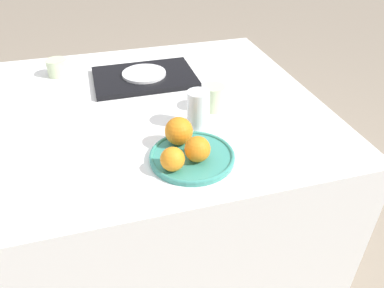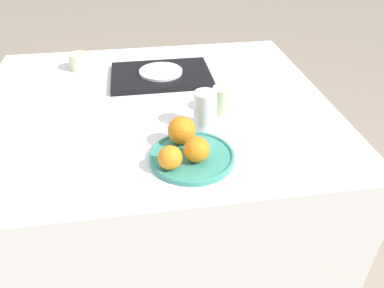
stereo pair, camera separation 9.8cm
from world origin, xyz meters
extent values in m
plane|color=gray|center=(0.00, 0.00, 0.00)|extent=(12.00, 12.00, 0.00)
cube|color=white|center=(0.00, 0.00, 0.37)|extent=(1.20, 1.04, 0.74)
cylinder|color=teal|center=(0.08, -0.34, 0.74)|extent=(0.23, 0.23, 0.01)
torus|color=teal|center=(0.08, -0.34, 0.75)|extent=(0.23, 0.23, 0.01)
sphere|color=orange|center=(0.09, -0.36, 0.78)|extent=(0.07, 0.07, 0.07)
sphere|color=orange|center=(0.07, -0.27, 0.79)|extent=(0.08, 0.08, 0.08)
sphere|color=orange|center=(0.02, -0.38, 0.78)|extent=(0.06, 0.06, 0.06)
cylinder|color=silver|center=(0.15, -0.18, 0.80)|extent=(0.07, 0.07, 0.12)
cube|color=black|center=(0.05, 0.19, 0.75)|extent=(0.37, 0.26, 0.02)
cylinder|color=white|center=(0.05, 0.19, 0.76)|extent=(0.16, 0.16, 0.01)
cylinder|color=beige|center=(-0.27, 0.32, 0.77)|extent=(0.08, 0.08, 0.06)
cylinder|color=beige|center=(0.23, -0.09, 0.78)|extent=(0.07, 0.07, 0.08)
camera|label=1|loc=(-0.14, -1.11, 1.35)|focal=35.00mm
camera|label=2|loc=(-0.04, -1.13, 1.35)|focal=35.00mm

